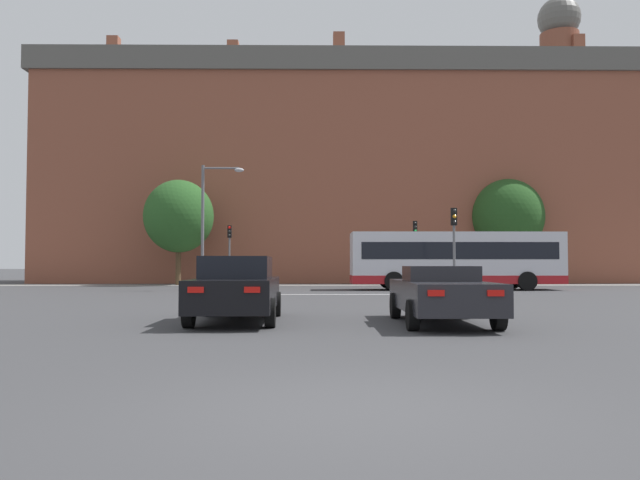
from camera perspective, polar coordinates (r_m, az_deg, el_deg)
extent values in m
plane|color=#3D3D3F|center=(5.99, 2.87, -15.31)|extent=(400.00, 400.00, 0.00)
cube|color=silver|center=(28.46, 0.11, -5.00)|extent=(9.53, 0.30, 0.01)
cube|color=gray|center=(41.47, -0.12, -4.15)|extent=(70.59, 2.50, 0.01)
cube|color=brown|center=(50.59, 2.02, 5.00)|extent=(45.87, 10.80, 15.54)
cube|color=#5B5954|center=(52.39, 2.01, 14.41)|extent=(46.79, 11.23, 1.73)
cube|color=brown|center=(54.78, -18.36, 16.02)|extent=(0.90, 0.90, 2.38)
cube|color=brown|center=(53.59, -7.96, 16.35)|extent=(0.90, 0.90, 2.38)
cube|color=brown|center=(51.47, 1.73, 17.12)|extent=(0.90, 0.90, 2.38)
cube|color=brown|center=(55.58, 11.18, 15.68)|extent=(0.90, 0.90, 2.38)
cube|color=brown|center=(55.80, 22.48, 15.74)|extent=(0.90, 0.90, 2.38)
cylinder|color=brown|center=(56.77, 21.05, 15.74)|extent=(3.08, 3.08, 3.03)
sphere|color=#5B5954|center=(57.69, 21.01, 18.39)|extent=(3.42, 3.42, 3.42)
cube|color=black|center=(15.04, -7.59, -4.84)|extent=(1.88, 4.86, 0.71)
cube|color=black|center=(14.97, -7.59, -2.50)|extent=(1.59, 2.20, 0.52)
cylinder|color=black|center=(16.65, -10.03, -5.80)|extent=(0.23, 0.64, 0.64)
cylinder|color=black|center=(16.48, -4.01, -5.86)|extent=(0.23, 0.64, 0.64)
cylinder|color=black|center=(13.70, -11.91, -6.55)|extent=(0.23, 0.64, 0.64)
cylinder|color=black|center=(13.50, -4.58, -6.66)|extent=(0.23, 0.64, 0.64)
cube|color=red|center=(12.69, -11.30, -4.49)|extent=(0.32, 0.05, 0.12)
cube|color=red|center=(12.55, -6.22, -4.54)|extent=(0.32, 0.05, 0.12)
cube|color=#232328|center=(14.58, 11.04, -5.01)|extent=(1.88, 4.77, 0.65)
cube|color=#232328|center=(14.68, 10.93, -3.03)|extent=(1.59, 1.44, 0.35)
cylinder|color=black|center=(15.92, 6.89, -5.98)|extent=(0.23, 0.64, 0.64)
cylinder|color=black|center=(16.22, 13.11, -5.87)|extent=(0.23, 0.64, 0.64)
cylinder|color=black|center=(13.00, 8.47, -6.81)|extent=(0.23, 0.64, 0.64)
cylinder|color=black|center=(13.37, 16.00, -6.62)|extent=(0.23, 0.64, 0.64)
cube|color=red|center=(12.11, 10.56, -4.80)|extent=(0.32, 0.05, 0.12)
cube|color=red|center=(12.37, 15.77, -4.70)|extent=(0.32, 0.05, 0.12)
cube|color=silver|center=(34.54, 12.23, -1.62)|extent=(11.24, 2.59, 2.74)
cube|color=#AD191E|center=(34.55, 12.25, -3.53)|extent=(11.26, 2.61, 0.44)
cube|color=black|center=(34.55, 12.23, -1.00)|extent=(10.35, 2.62, 0.90)
cylinder|color=black|center=(32.71, 6.76, -3.76)|extent=(1.00, 0.28, 1.00)
cylinder|color=black|center=(35.18, 6.24, -3.66)|extent=(1.00, 0.28, 1.00)
cylinder|color=black|center=(34.31, 18.41, -3.59)|extent=(1.00, 0.28, 1.00)
cylinder|color=black|center=(36.67, 17.15, -3.51)|extent=(1.00, 0.28, 1.00)
cylinder|color=slate|center=(41.01, -8.29, -1.97)|extent=(0.12, 0.12, 3.12)
cube|color=black|center=(41.06, -8.27, 0.77)|extent=(0.26, 0.20, 0.80)
sphere|color=red|center=(40.95, -8.29, 1.14)|extent=(0.17, 0.17, 0.17)
sphere|color=black|center=(40.93, -8.29, 0.78)|extent=(0.17, 0.17, 0.17)
sphere|color=black|center=(40.92, -8.30, 0.42)|extent=(0.17, 0.17, 0.17)
cylinder|color=slate|center=(29.28, 12.17, -1.78)|extent=(0.12, 0.12, 3.17)
cube|color=black|center=(29.37, 12.14, 2.10)|extent=(0.26, 0.20, 0.80)
sphere|color=black|center=(29.26, 12.19, 2.62)|extent=(0.17, 0.17, 0.17)
sphere|color=orange|center=(29.24, 12.20, 2.12)|extent=(0.17, 0.17, 0.17)
sphere|color=black|center=(29.22, 12.20, 1.62)|extent=(0.17, 0.17, 0.17)
cylinder|color=slate|center=(41.34, 8.70, -1.75)|extent=(0.12, 0.12, 3.43)
cube|color=black|center=(41.41, 8.69, 1.18)|extent=(0.26, 0.20, 0.80)
sphere|color=black|center=(41.30, 8.71, 1.54)|extent=(0.17, 0.17, 0.17)
sphere|color=black|center=(41.28, 8.72, 1.19)|extent=(0.17, 0.17, 0.17)
sphere|color=#1ED14C|center=(41.27, 8.72, 0.83)|extent=(0.17, 0.17, 0.17)
cylinder|color=slate|center=(33.35, -10.69, 1.11)|extent=(0.16, 0.16, 6.61)
cylinder|color=slate|center=(33.53, -9.03, 6.51)|extent=(1.91, 0.10, 0.10)
ellipsoid|color=#B2B2B7|center=(33.39, -7.40, 6.36)|extent=(0.50, 0.36, 0.22)
cylinder|color=black|center=(42.86, 14.09, -3.45)|extent=(0.13, 0.13, 0.85)
cylinder|color=black|center=(42.76, 14.27, -3.46)|extent=(0.13, 0.13, 0.85)
cube|color=#B21E23|center=(42.80, 14.17, -2.44)|extent=(0.42, 0.45, 0.67)
sphere|color=tan|center=(42.80, 14.16, -1.81)|extent=(0.26, 0.26, 0.26)
cylinder|color=#4C3823|center=(46.88, 16.83, -2.22)|extent=(0.36, 0.36, 2.65)
ellipsoid|color=#234C1E|center=(47.01, 16.78, 2.08)|extent=(5.16, 5.16, 5.42)
cylinder|color=#4C3823|center=(42.60, -12.83, -2.27)|extent=(0.36, 0.36, 2.63)
ellipsoid|color=#285623|center=(42.73, -12.79, 2.14)|extent=(4.64, 4.64, 4.87)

